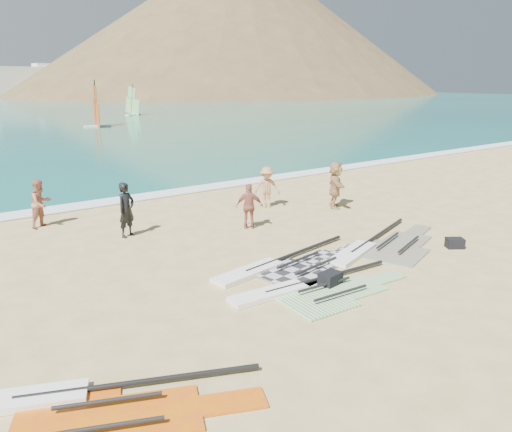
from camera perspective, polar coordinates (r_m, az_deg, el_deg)
ground at (r=13.38m, az=13.10°, el=-7.31°), size 300.00×300.00×0.00m
surf_line at (r=22.92m, az=-10.68°, el=2.41°), size 300.00×1.20×0.04m
headland_main at (r=167.27m, az=-1.75°, el=13.80°), size 143.00×143.00×45.00m
headland_minor at (r=196.66m, az=5.24°, el=14.01°), size 70.00×70.00×28.00m
rig_grey at (r=13.89m, az=3.46°, el=-5.83°), size 5.33×2.47×0.20m
rig_green at (r=12.42m, az=6.17°, el=-8.57°), size 4.86×2.04×0.19m
rig_orange at (r=15.91m, az=14.01°, el=-3.46°), size 5.48×3.16×0.20m
rig_red at (r=8.92m, az=-19.38°, el=-20.01°), size 4.82×3.17×0.20m
gear_bag_near at (r=12.87m, az=8.48°, el=-7.14°), size 0.62×0.49×0.36m
gear_bag_far at (r=16.66m, az=21.77°, el=-2.89°), size 0.63×0.59×0.31m
person_wetsuit at (r=16.91m, az=-14.59°, el=0.69°), size 0.79×0.68×1.83m
beachgoer_left at (r=19.01m, az=-23.37°, el=1.34°), size 1.04×0.97×1.71m
beachgoer_mid at (r=20.12m, az=1.25°, el=3.29°), size 1.24×1.10×1.67m
beachgoer_back at (r=17.30m, az=-0.76°, el=1.12°), size 0.98×0.86×1.59m
beachgoer_right at (r=20.36m, az=9.06°, el=3.55°), size 1.54×1.70×1.88m
windsurfer_centre at (r=56.41m, az=-17.78°, el=11.06°), size 2.79×3.30×4.95m
windsurfer_right at (r=73.05m, az=-13.93°, el=12.10°), size 2.44×2.70×4.29m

